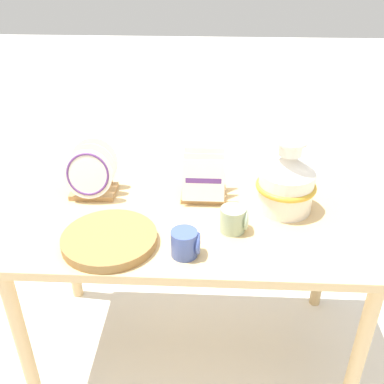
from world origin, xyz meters
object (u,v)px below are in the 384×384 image
(dish_rack_round_plates, at_px, (92,177))
(mug_cobalt_glaze, at_px, (186,243))
(wicker_charger_stack, at_px, (110,239))
(dish_rack_square_plates, at_px, (204,184))
(ceramic_vase, at_px, (287,180))
(mug_sage_glaze, at_px, (234,220))

(dish_rack_round_plates, distance_m, mug_cobalt_glaze, 0.57)
(dish_rack_round_plates, relative_size, wicker_charger_stack, 0.65)
(dish_rack_square_plates, bearing_deg, ceramic_vase, -13.05)
(mug_sage_glaze, relative_size, mug_cobalt_glaze, 1.00)
(mug_cobalt_glaze, bearing_deg, dish_rack_square_plates, 82.63)
(ceramic_vase, distance_m, dish_rack_square_plates, 0.34)
(wicker_charger_stack, relative_size, mug_sage_glaze, 3.36)
(dish_rack_round_plates, bearing_deg, mug_sage_glaze, -21.45)
(ceramic_vase, relative_size, mug_sage_glaze, 3.03)
(dish_rack_square_plates, relative_size, mug_sage_glaze, 1.86)
(wicker_charger_stack, relative_size, mug_cobalt_glaze, 3.36)
(dish_rack_square_plates, height_order, mug_cobalt_glaze, dish_rack_square_plates)
(dish_rack_round_plates, height_order, dish_rack_square_plates, dish_rack_round_plates)
(ceramic_vase, xyz_separation_m, dish_rack_square_plates, (-0.33, 0.08, -0.07))
(dish_rack_round_plates, xyz_separation_m, wicker_charger_stack, (0.14, -0.34, -0.07))
(ceramic_vase, bearing_deg, wicker_charger_stack, -157.77)
(mug_sage_glaze, bearing_deg, dish_rack_round_plates, 158.55)
(mug_sage_glaze, bearing_deg, dish_rack_square_plates, 116.53)
(ceramic_vase, distance_m, dish_rack_round_plates, 0.80)
(wicker_charger_stack, bearing_deg, dish_rack_square_plates, 46.24)
(ceramic_vase, bearing_deg, mug_cobalt_glaze, -139.91)
(mug_sage_glaze, height_order, mug_cobalt_glaze, same)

